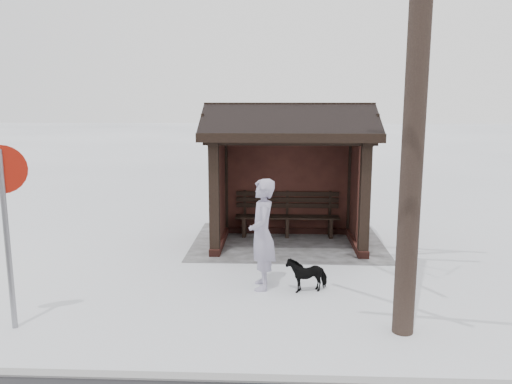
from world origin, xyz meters
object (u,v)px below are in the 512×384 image
at_px(dog, 307,274).
at_px(road_sign, 4,200).
at_px(bus_shelter, 289,146).
at_px(pedestrian, 262,234).

relative_size(dog, road_sign, 0.26).
bearing_deg(road_sign, bus_shelter, -150.77).
xyz_separation_m(dog, road_sign, (4.16, 1.58, 1.54)).
bearing_deg(bus_shelter, dog, 95.39).
xyz_separation_m(pedestrian, dog, (-0.75, 0.07, -0.65)).
height_order(bus_shelter, dog, bus_shelter).
bearing_deg(pedestrian, road_sign, -69.10).
height_order(bus_shelter, pedestrian, bus_shelter).
height_order(pedestrian, dog, pedestrian).
relative_size(bus_shelter, dog, 5.41).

